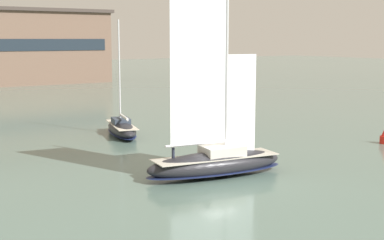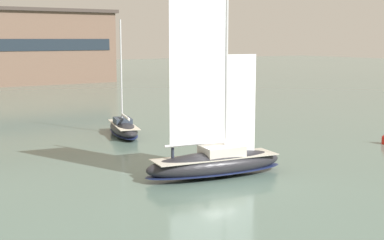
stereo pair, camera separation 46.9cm
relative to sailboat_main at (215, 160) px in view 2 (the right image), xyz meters
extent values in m
plane|color=slate|center=(-0.02, 0.00, -1.11)|extent=(400.00, 400.00, 0.00)
cube|color=brown|center=(12.37, 86.45, 6.39)|extent=(32.04, 14.78, 14.99)
cube|color=#1E2833|center=(12.37, 78.99, 7.14)|extent=(28.84, 0.10, 2.40)
cube|color=#423833|center=(12.37, 86.45, 14.23)|extent=(33.24, 15.98, 0.70)
ellipsoid|color=#232328|center=(-0.02, 0.00, -0.25)|extent=(10.45, 4.14, 1.73)
ellipsoid|color=#19234C|center=(-0.02, 0.00, -0.72)|extent=(10.55, 4.18, 0.21)
cube|color=#BCB7A8|center=(-0.02, 0.00, 0.26)|extent=(9.18, 3.53, 0.06)
cube|color=beige|center=(0.49, -0.06, 0.64)|extent=(3.08, 2.35, 0.71)
cylinder|color=silver|center=(0.79, -0.10, 6.64)|extent=(0.20, 0.20, 12.71)
cylinder|color=silver|center=(-1.48, 0.19, 1.31)|extent=(4.56, 0.76, 0.17)
cube|color=white|center=(-1.30, 0.17, 6.52)|extent=(4.18, 0.58, 10.42)
cube|color=white|center=(2.00, -0.26, 3.78)|extent=(2.22, 0.31, 6.99)
cylinder|color=#232838|center=(-3.00, 0.74, 0.71)|extent=(0.22, 0.22, 0.85)
cylinder|color=silver|center=(-3.00, 0.74, 1.46)|extent=(0.38, 0.38, 0.65)
sphere|color=tan|center=(-3.00, 0.74, 1.91)|extent=(0.24, 0.24, 0.24)
ellipsoid|color=#194C47|center=(35.35, 53.91, -0.45)|extent=(7.70, 6.01, 1.32)
ellipsoid|color=#19234C|center=(35.35, 53.91, -0.81)|extent=(7.78, 6.07, 0.16)
cube|color=beige|center=(35.35, 53.91, -0.06)|extent=(6.73, 5.21, 0.06)
cube|color=#333D4C|center=(35.02, 53.70, 0.24)|extent=(2.65, 2.45, 0.54)
cylinder|color=silver|center=(34.82, 53.58, 4.82)|extent=(0.16, 0.16, 9.69)
cylinder|color=silver|center=(36.29, 54.52, 0.75)|extent=(3.01, 1.99, 0.13)
cylinder|color=silver|center=(36.29, 54.52, 0.84)|extent=(2.76, 1.87, 0.21)
ellipsoid|color=#232328|center=(1.36, 17.79, -0.42)|extent=(4.23, 8.44, 1.38)
ellipsoid|color=#19234C|center=(1.36, 17.79, -0.80)|extent=(4.27, 8.52, 0.17)
cube|color=beige|center=(1.36, 17.79, -0.01)|extent=(3.64, 7.40, 0.06)
cube|color=#333D4C|center=(1.46, 18.18, 0.30)|extent=(2.11, 2.60, 0.57)
cylinder|color=silver|center=(1.52, 18.42, 5.10)|extent=(0.16, 0.16, 10.16)
cylinder|color=silver|center=(1.06, 16.65, 0.83)|extent=(1.05, 3.58, 0.14)
cylinder|color=white|center=(1.06, 16.65, 0.93)|extent=(1.04, 3.24, 0.22)
camera|label=1|loc=(-21.05, -29.37, 8.31)|focal=50.00mm
camera|label=2|loc=(-20.66, -29.62, 8.31)|focal=50.00mm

